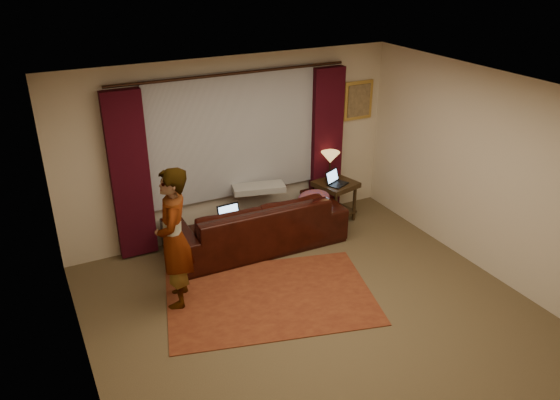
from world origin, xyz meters
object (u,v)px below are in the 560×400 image
object	(u,v)px
sofa	(256,214)
end_table	(335,201)
tiffany_lamp	(330,166)
person	(174,239)
laptop_sofa	(232,216)
laptop_table	(338,178)

from	to	relation	value
sofa	end_table	bearing A→B (deg)	-171.55
tiffany_lamp	person	xyz separation A→B (m)	(-2.80, -1.12, 0.00)
person	tiffany_lamp	bearing A→B (deg)	132.43
end_table	person	world-z (taller)	person
sofa	person	size ratio (longest dim) A/B	1.44
laptop_sofa	end_table	xyz separation A→B (m)	(1.84, 0.31, -0.30)
tiffany_lamp	end_table	bearing A→B (deg)	-68.73
end_table	laptop_table	distance (m)	0.44
end_table	tiffany_lamp	world-z (taller)	tiffany_lamp
tiffany_lamp	person	size ratio (longest dim) A/B	0.26
tiffany_lamp	laptop_table	xyz separation A→B (m)	(0.02, -0.21, -0.12)
sofa	tiffany_lamp	world-z (taller)	tiffany_lamp
laptop_sofa	end_table	distance (m)	1.89
sofa	laptop_table	xyz separation A→B (m)	(1.41, 0.09, 0.24)
laptop_sofa	end_table	bearing A→B (deg)	6.39
end_table	person	xyz separation A→B (m)	(-2.84, -1.01, 0.55)
tiffany_lamp	person	world-z (taller)	person
end_table	tiffany_lamp	xyz separation A→B (m)	(-0.05, 0.12, 0.55)
sofa	laptop_table	world-z (taller)	sofa
sofa	end_table	world-z (taller)	sofa
end_table	laptop_table	xyz separation A→B (m)	(-0.03, -0.10, 0.43)
sofa	laptop_sofa	world-z (taller)	sofa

